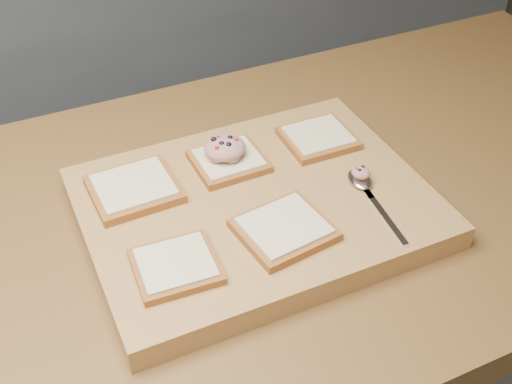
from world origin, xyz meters
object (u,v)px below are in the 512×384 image
at_px(cutting_board, 256,207).
at_px(spoon, 363,185).
at_px(tuna_salad_dollop, 225,148).
at_px(bread_far_center, 229,161).

xyz_separation_m(cutting_board, spoon, (0.16, -0.05, 0.03)).
height_order(cutting_board, tuna_salad_dollop, tuna_salad_dollop).
bearing_deg(bread_far_center, cutting_board, -86.55).
distance_m(cutting_board, tuna_salad_dollop, 0.11).
bearing_deg(spoon, tuna_salad_dollop, 139.40).
distance_m(bread_far_center, spoon, 0.22).
bearing_deg(spoon, cutting_board, 163.34).
relative_size(tuna_salad_dollop, spoon, 0.38).
xyz_separation_m(bread_far_center, spoon, (0.17, -0.14, -0.00)).
xyz_separation_m(cutting_board, bread_far_center, (-0.01, 0.09, 0.03)).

